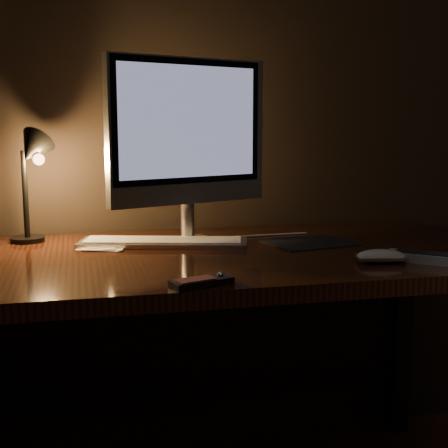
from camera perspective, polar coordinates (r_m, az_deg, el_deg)
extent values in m
cube|color=black|center=(2.02, -3.88, 16.76)|extent=(4.00, 0.02, 2.70)
cube|color=#33170B|center=(1.64, -1.33, -3.26)|extent=(1.60, 0.75, 0.04)
cube|color=black|center=(2.30, 15.82, -9.65)|extent=(0.06, 0.06, 0.71)
cube|color=black|center=(2.04, -3.33, -8.76)|extent=(1.48, 0.02, 0.51)
cube|color=silver|center=(1.77, -3.18, -1.58)|extent=(0.20, 0.19, 0.01)
cylinder|color=silver|center=(1.78, -3.35, 0.35)|extent=(0.05, 0.05, 0.11)
cube|color=silver|center=(1.73, -3.25, 8.44)|extent=(0.46, 0.20, 0.40)
cube|color=black|center=(1.72, -3.16, 9.31)|extent=(0.43, 0.16, 0.34)
cube|color=#989FCF|center=(1.71, -3.15, 9.31)|extent=(0.40, 0.15, 0.30)
cube|color=silver|center=(1.73, -5.58, -1.66)|extent=(0.48, 0.24, 0.02)
cube|color=black|center=(1.78, 7.80, -1.67)|extent=(0.26, 0.22, 0.00)
ellipsoid|color=white|center=(1.56, 14.15, -3.02)|extent=(0.13, 0.08, 0.02)
cube|color=black|center=(1.30, -2.06, -5.37)|extent=(0.14, 0.09, 0.02)
cube|color=maroon|center=(1.30, -2.06, -5.01)|extent=(0.09, 0.06, 0.00)
sphere|color=silver|center=(1.30, -2.06, -4.95)|extent=(0.01, 0.01, 0.01)
cube|color=gray|center=(1.59, 18.62, -3.02)|extent=(0.20, 0.19, 0.02)
cube|color=black|center=(1.59, 18.64, -2.59)|extent=(0.16, 0.15, 0.00)
cylinder|color=red|center=(1.59, 18.65, -2.47)|extent=(0.01, 0.01, 0.00)
cylinder|color=#0C8C19|center=(1.59, 18.65, -2.47)|extent=(0.01, 0.01, 0.00)
cylinder|color=gold|center=(1.59, 18.65, -2.47)|extent=(0.01, 0.01, 0.00)
cylinder|color=#1433BF|center=(1.59, 18.65, -2.47)|extent=(0.01, 0.01, 0.00)
cube|color=white|center=(1.71, -11.07, -2.11)|extent=(0.14, 0.12, 0.01)
cylinder|color=black|center=(1.86, -17.51, -1.35)|extent=(0.11, 0.11, 0.01)
cylinder|color=black|center=(1.84, -17.71, 2.62)|extent=(0.02, 0.02, 0.25)
cone|color=black|center=(1.80, -17.15, 6.52)|extent=(0.15, 0.16, 0.12)
sphere|color=#FFB266|center=(1.78, -16.58, 5.68)|extent=(0.03, 0.03, 0.03)
cylinder|color=white|center=(1.80, -1.81, -1.42)|extent=(0.64, 0.13, 0.01)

